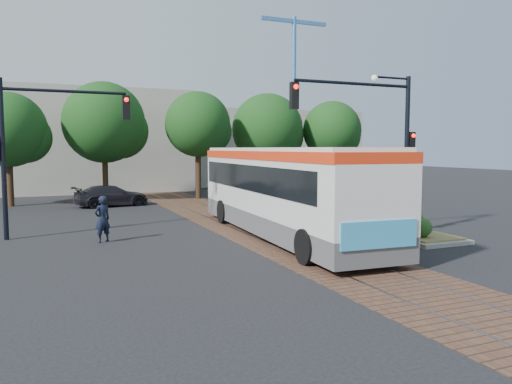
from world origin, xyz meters
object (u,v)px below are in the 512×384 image
at_px(city_bus, 284,187).
at_px(signal_pole_main, 381,129).
at_px(officer, 102,219).
at_px(parked_car, 112,196).
at_px(traffic_island, 401,226).
at_px(signal_pole_left, 36,136).

relative_size(city_bus, signal_pole_main, 2.17).
relative_size(officer, parked_car, 0.39).
bearing_deg(officer, parked_car, -123.78).
bearing_deg(traffic_island, parked_car, 122.60).
bearing_deg(parked_car, traffic_island, -157.25).
xyz_separation_m(signal_pole_main, parked_car, (-8.37, 14.50, -3.53)).
relative_size(traffic_island, signal_pole_left, 0.87).
distance_m(city_bus, signal_pole_left, 9.59).
distance_m(signal_pole_main, officer, 10.99).
xyz_separation_m(city_bus, parked_car, (-4.91, 13.07, -1.29)).
height_order(traffic_island, signal_pole_main, signal_pole_main).
xyz_separation_m(city_bus, signal_pole_main, (3.46, -1.43, 2.24)).
bearing_deg(city_bus, traffic_island, -16.10).
xyz_separation_m(traffic_island, signal_pole_main, (-0.96, 0.09, 3.83)).
bearing_deg(city_bus, signal_pole_main, -19.58).
bearing_deg(officer, city_bus, 142.40).
xyz_separation_m(traffic_island, parked_car, (-9.33, 14.59, 0.30)).
bearing_deg(city_bus, parked_car, 113.51).
bearing_deg(signal_pole_left, parked_car, 68.32).
xyz_separation_m(traffic_island, signal_pole_left, (-13.19, 4.89, 3.54)).
distance_m(signal_pole_left, parked_car, 10.93).
distance_m(traffic_island, signal_pole_left, 14.50).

